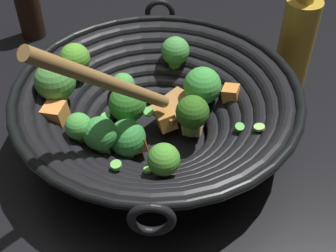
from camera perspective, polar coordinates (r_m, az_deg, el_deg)
The scene contains 3 objects.
ground_plane at distance 0.72m, azimuth -1.28°, elevation -1.73°, with size 4.00×4.00×0.00m, color black.
wok at distance 0.67m, azimuth -1.60°, elevation 2.37°, with size 0.45×0.42×0.26m.
cooking_oil_bottle at distance 0.82m, azimuth 15.74°, elevation 10.30°, with size 0.06×0.06×0.21m.
Camera 1 is at (0.51, -0.08, 0.51)m, focal length 48.91 mm.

